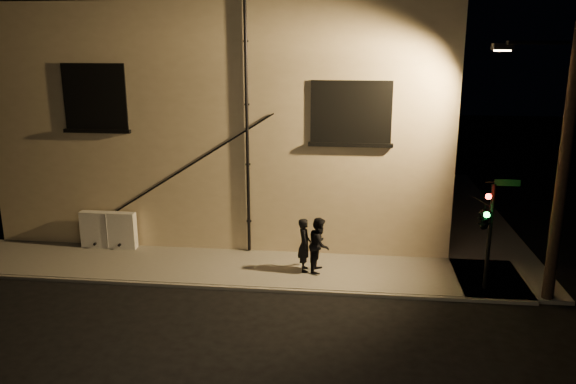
# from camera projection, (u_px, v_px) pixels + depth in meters

# --- Properties ---
(ground) EXTENTS (90.00, 90.00, 0.00)m
(ground) POSITION_uv_depth(u_px,v_px,m) (291.00, 292.00, 16.61)
(ground) COLOR black
(sidewalk) EXTENTS (21.00, 16.00, 0.12)m
(sidewalk) POSITION_uv_depth(u_px,v_px,m) (337.00, 242.00, 20.68)
(sidewalk) COLOR slate
(sidewalk) RESTS_ON ground
(building) EXTENTS (16.20, 12.23, 8.80)m
(building) POSITION_uv_depth(u_px,v_px,m) (246.00, 108.00, 24.47)
(building) COLOR beige
(building) RESTS_ON ground
(utility_cabinet) EXTENTS (1.98, 0.33, 1.30)m
(utility_cabinet) POSITION_uv_depth(u_px,v_px,m) (109.00, 230.00, 19.77)
(utility_cabinet) COLOR white
(utility_cabinet) RESTS_ON sidewalk
(pedestrian_a) EXTENTS (0.51, 0.69, 1.72)m
(pedestrian_a) POSITION_uv_depth(u_px,v_px,m) (304.00, 245.00, 17.69)
(pedestrian_a) COLOR black
(pedestrian_a) RESTS_ON sidewalk
(pedestrian_b) EXTENTS (0.76, 0.92, 1.76)m
(pedestrian_b) POSITION_uv_depth(u_px,v_px,m) (319.00, 245.00, 17.65)
(pedestrian_b) COLOR black
(pedestrian_b) RESTS_ON sidewalk
(traffic_signal) EXTENTS (1.36, 1.95, 3.32)m
(traffic_signal) POSITION_uv_depth(u_px,v_px,m) (485.00, 217.00, 15.91)
(traffic_signal) COLOR black
(traffic_signal) RESTS_ON sidewalk
(streetlamp_pole) EXTENTS (2.05, 1.40, 7.68)m
(streetlamp_pole) POSITION_uv_depth(u_px,v_px,m) (560.00, 162.00, 15.03)
(streetlamp_pole) COLOR black
(streetlamp_pole) RESTS_ON ground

